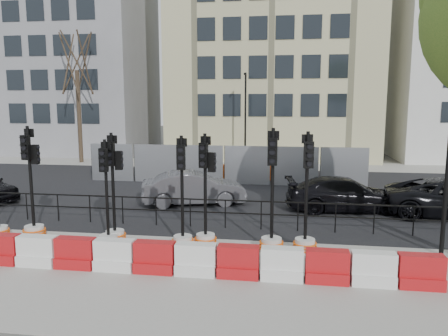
# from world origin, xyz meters

# --- Properties ---
(ground) EXTENTS (120.00, 120.00, 0.00)m
(ground) POSITION_xyz_m (0.00, 0.00, 0.00)
(ground) COLOR #51514C
(ground) RESTS_ON ground
(sidewalk_near) EXTENTS (40.00, 6.00, 0.02)m
(sidewalk_near) POSITION_xyz_m (0.00, -3.00, 0.01)
(sidewalk_near) COLOR gray
(sidewalk_near) RESTS_ON ground
(road) EXTENTS (40.00, 14.00, 0.03)m
(road) POSITION_xyz_m (0.00, 7.00, 0.01)
(road) COLOR black
(road) RESTS_ON ground
(sidewalk_far) EXTENTS (40.00, 4.00, 0.02)m
(sidewalk_far) POSITION_xyz_m (0.00, 16.00, 0.01)
(sidewalk_far) COLOR gray
(sidewalk_far) RESTS_ON ground
(building_grey) EXTENTS (11.00, 9.06, 14.00)m
(building_grey) POSITION_xyz_m (-14.00, 21.99, 7.00)
(building_grey) COLOR gray
(building_grey) RESTS_ON ground
(building_cream) EXTENTS (15.00, 10.06, 18.00)m
(building_cream) POSITION_xyz_m (2.00, 21.99, 9.00)
(building_cream) COLOR #C5BF90
(building_cream) RESTS_ON ground
(kerb_railing) EXTENTS (18.00, 0.04, 1.00)m
(kerb_railing) POSITION_xyz_m (0.00, 1.20, 0.69)
(kerb_railing) COLOR black
(kerb_railing) RESTS_ON ground
(heras_fencing) EXTENTS (14.33, 1.72, 2.00)m
(heras_fencing) POSITION_xyz_m (0.57, 9.86, 0.65)
(heras_fencing) COLOR gray
(heras_fencing) RESTS_ON ground
(lamp_post_far) EXTENTS (0.12, 0.56, 6.00)m
(lamp_post_far) POSITION_xyz_m (0.50, 14.98, 3.22)
(lamp_post_far) COLOR black
(lamp_post_far) RESTS_ON ground
(tree_bare_far) EXTENTS (2.00, 2.00, 9.00)m
(tree_bare_far) POSITION_xyz_m (-11.00, 15.50, 6.65)
(tree_bare_far) COLOR #473828
(tree_bare_far) RESTS_ON ground
(barrier_row) EXTENTS (13.60, 0.50, 0.80)m
(barrier_row) POSITION_xyz_m (-0.00, -2.80, 0.37)
(barrier_row) COLOR red
(barrier_row) RESTS_ON ground
(traffic_signal_b) EXTENTS (0.69, 0.69, 3.51)m
(traffic_signal_b) POSITION_xyz_m (-4.51, -0.77, 0.84)
(traffic_signal_b) COLOR #BAB9B5
(traffic_signal_b) RESTS_ON ground
(traffic_signal_c) EXTENTS (0.63, 0.63, 3.18)m
(traffic_signal_c) POSITION_xyz_m (-1.91, -1.18, 0.66)
(traffic_signal_c) COLOR #BAB9B5
(traffic_signal_c) RESTS_ON ground
(traffic_signal_d) EXTENTS (0.66, 0.66, 3.34)m
(traffic_signal_d) POSITION_xyz_m (-1.86, -0.81, 0.80)
(traffic_signal_d) COLOR #BAB9B5
(traffic_signal_d) RESTS_ON ground
(traffic_signal_e) EXTENTS (0.65, 0.65, 3.30)m
(traffic_signal_e) POSITION_xyz_m (0.28, -1.01, 0.68)
(traffic_signal_e) COLOR #BAB9B5
(traffic_signal_e) RESTS_ON ground
(traffic_signal_f) EXTENTS (0.66, 0.66, 3.35)m
(traffic_signal_f) POSITION_xyz_m (0.91, -0.78, 0.80)
(traffic_signal_f) COLOR #BAB9B5
(traffic_signal_f) RESTS_ON ground
(traffic_signal_g) EXTENTS (0.70, 0.70, 3.53)m
(traffic_signal_g) POSITION_xyz_m (2.82, -0.91, 0.73)
(traffic_signal_g) COLOR #BAB9B5
(traffic_signal_g) RESTS_ON ground
(traffic_signal_h) EXTENTS (0.68, 0.68, 3.44)m
(traffic_signal_h) POSITION_xyz_m (3.76, -0.83, 0.71)
(traffic_signal_h) COLOR #BAB9B5
(traffic_signal_h) RESTS_ON ground
(car_b) EXTENTS (3.79, 5.03, 1.39)m
(car_b) POSITION_xyz_m (-0.57, 4.40, 0.70)
(car_b) COLOR #4A4A4E
(car_b) RESTS_ON ground
(car_c) EXTENTS (2.93, 4.99, 1.32)m
(car_c) POSITION_xyz_m (5.46, 4.26, 0.66)
(car_c) COLOR black
(car_c) RESTS_ON ground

